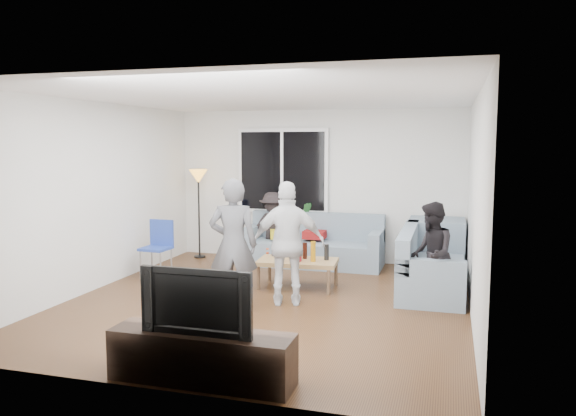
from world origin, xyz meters
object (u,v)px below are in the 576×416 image
(spectator_right, at_px, (431,255))
(television, at_px, (201,299))
(player_left, at_px, (233,245))
(tv_console, at_px, (202,357))
(side_chair, at_px, (156,249))
(floor_lamp, at_px, (199,214))
(sofa_right_section, at_px, (433,261))
(coffee_table, at_px, (298,274))
(sofa_back_section, at_px, (313,240))
(spectator_back, at_px, (272,227))
(player_right, at_px, (288,244))

(spectator_right, bearing_deg, television, -40.33)
(player_left, distance_m, tv_console, 2.19)
(side_chair, relative_size, floor_lamp, 0.55)
(sofa_right_section, xyz_separation_m, television, (-1.79, -3.63, 0.30))
(coffee_table, bearing_deg, sofa_back_section, 95.41)
(sofa_back_section, bearing_deg, spectator_right, -44.10)
(side_chair, relative_size, spectator_back, 0.71)
(player_left, bearing_deg, sofa_right_section, -159.01)
(sofa_right_section, height_order, side_chair, side_chair)
(coffee_table, height_order, spectator_back, spectator_back)
(spectator_back, bearing_deg, sofa_right_section, -34.20)
(coffee_table, relative_size, spectator_right, 0.84)
(side_chair, bearing_deg, player_right, -16.78)
(side_chair, distance_m, television, 4.02)
(sofa_back_section, height_order, coffee_table, sofa_back_section)
(spectator_right, height_order, tv_console, spectator_right)
(coffee_table, xyz_separation_m, floor_lamp, (-2.24, 1.56, 0.58))
(player_left, height_order, tv_console, player_left)
(coffee_table, bearing_deg, player_left, -111.03)
(tv_console, bearing_deg, player_right, 88.58)
(spectator_back, relative_size, tv_console, 0.75)
(sofa_back_section, xyz_separation_m, coffee_table, (0.14, -1.49, -0.22))
(coffee_table, xyz_separation_m, spectator_back, (-0.86, 1.52, 0.40))
(tv_console, bearing_deg, sofa_back_section, 92.21)
(player_right, relative_size, tv_console, 0.97)
(sofa_back_section, xyz_separation_m, spectator_back, (-0.72, 0.03, 0.18))
(sofa_right_section, distance_m, television, 4.06)
(sofa_right_section, xyz_separation_m, spectator_back, (-2.69, 1.17, 0.18))
(side_chair, relative_size, spectator_right, 0.66)
(side_chair, height_order, player_left, player_left)
(sofa_back_section, bearing_deg, floor_lamp, 178.01)
(side_chair, relative_size, player_left, 0.53)
(player_left, distance_m, player_right, 0.70)
(player_left, distance_m, spectator_back, 2.79)
(player_left, xyz_separation_m, player_right, (0.58, 0.40, -0.03))
(sofa_right_section, height_order, television, television)
(sofa_back_section, distance_m, side_chair, 2.56)
(spectator_right, bearing_deg, player_left, -78.80)
(floor_lamp, bearing_deg, tv_console, -64.77)
(floor_lamp, xyz_separation_m, spectator_back, (1.38, -0.04, -0.18))
(coffee_table, relative_size, tv_console, 0.69)
(player_right, bearing_deg, television, 72.25)
(sofa_right_section, relative_size, tv_console, 1.25)
(sofa_right_section, height_order, floor_lamp, floor_lamp)
(floor_lamp, height_order, player_left, player_left)
(coffee_table, bearing_deg, sofa_right_section, 10.88)
(coffee_table, distance_m, side_chair, 2.25)
(player_right, distance_m, spectator_right, 1.78)
(player_left, height_order, television, player_left)
(floor_lamp, relative_size, spectator_back, 1.29)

